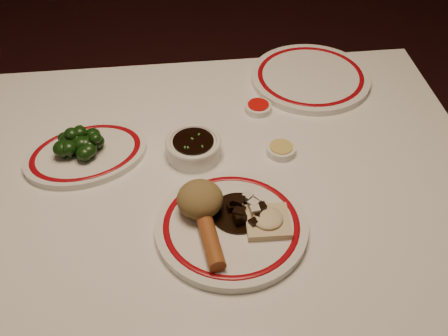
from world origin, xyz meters
The scene contains 12 objects.
dining_table centered at (0.00, 0.00, 0.66)m, with size 1.20×0.90×0.75m.
main_plate centered at (0.05, -0.14, 0.76)m, with size 0.30×0.30×0.02m.
rice_mound centered at (-0.01, -0.10, 0.80)m, with size 0.09×0.09×0.06m, color olive.
spring_roll centered at (0.00, -0.19, 0.78)m, with size 0.03×0.03×0.11m, color #9D5426.
fried_wonton centered at (0.12, -0.15, 0.78)m, with size 0.08×0.08×0.02m.
stirfry_heap centered at (0.07, -0.12, 0.78)m, with size 0.11×0.11×0.03m.
broccoli_plate centered at (-0.24, 0.10, 0.76)m, with size 0.31×0.29×0.02m.
broccoli_pile centered at (-0.25, 0.10, 0.79)m, with size 0.11×0.09×0.05m.
soy_bowl centered at (-0.01, 0.08, 0.77)m, with size 0.12×0.12×0.04m.
sweet_sour_dish centered at (0.16, 0.22, 0.76)m, with size 0.06×0.06×0.02m.
mustard_dish centered at (0.18, 0.07, 0.76)m, with size 0.06×0.06×0.02m.
far_plate centered at (0.31, 0.33, 0.76)m, with size 0.39×0.39×0.02m.
Camera 1 is at (-0.05, -0.83, 1.56)m, focal length 45.00 mm.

